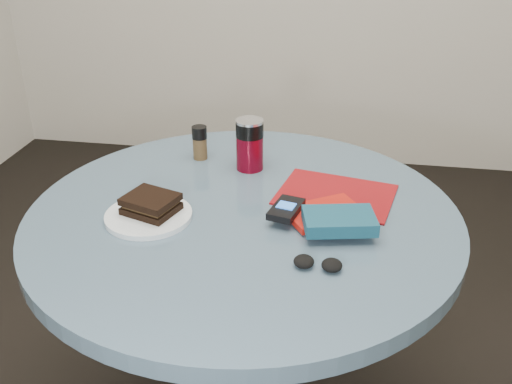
% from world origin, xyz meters
% --- Properties ---
extents(table, '(1.00, 1.00, 0.75)m').
position_xyz_m(table, '(0.00, 0.00, 0.59)').
color(table, black).
rests_on(table, ground).
extents(plate, '(0.23, 0.23, 0.01)m').
position_xyz_m(plate, '(-0.20, -0.07, 0.76)').
color(plate, white).
rests_on(plate, table).
extents(sandwich, '(0.14, 0.12, 0.04)m').
position_xyz_m(sandwich, '(-0.20, -0.06, 0.78)').
color(sandwich, black).
rests_on(sandwich, plate).
extents(soda_can, '(0.08, 0.08, 0.14)m').
position_xyz_m(soda_can, '(-0.02, 0.23, 0.82)').
color(soda_can, '#5C0414').
rests_on(soda_can, table).
extents(pepper_grinder, '(0.05, 0.05, 0.09)m').
position_xyz_m(pepper_grinder, '(-0.17, 0.27, 0.80)').
color(pepper_grinder, '#4E3B21').
rests_on(pepper_grinder, table).
extents(magazine, '(0.31, 0.25, 0.00)m').
position_xyz_m(magazine, '(0.21, 0.11, 0.75)').
color(magazine, maroon).
rests_on(magazine, table).
extents(red_book, '(0.20, 0.19, 0.01)m').
position_xyz_m(red_book, '(0.19, -0.00, 0.76)').
color(red_book, '#A8140D').
rests_on(red_book, magazine).
extents(novel, '(0.17, 0.13, 0.03)m').
position_xyz_m(novel, '(0.22, -0.07, 0.78)').
color(novel, navy).
rests_on(novel, red_book).
extents(mp3_player, '(0.08, 0.11, 0.02)m').
position_xyz_m(mp3_player, '(0.10, -0.03, 0.78)').
color(mp3_player, black).
rests_on(mp3_player, red_book).
extents(headphones, '(0.10, 0.05, 0.02)m').
position_xyz_m(headphones, '(0.19, -0.20, 0.76)').
color(headphones, black).
rests_on(headphones, table).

